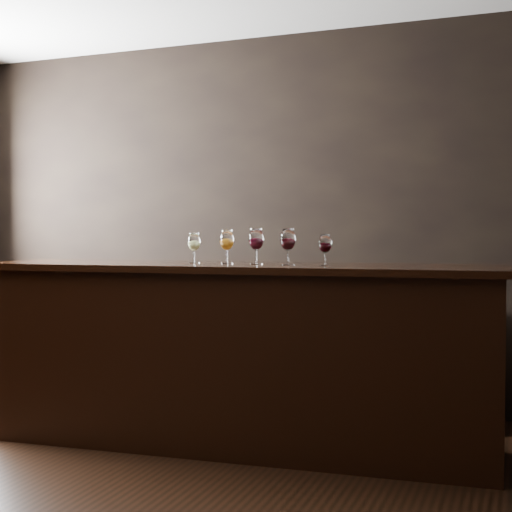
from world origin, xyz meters
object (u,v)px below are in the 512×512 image
(glass_white, at_px, (194,243))
(glass_red_a, at_px, (256,240))
(bar_counter, at_px, (237,358))
(glass_amber, at_px, (227,241))
(back_bar_shelf, at_px, (318,357))
(glass_red_c, at_px, (325,244))
(glass_red_b, at_px, (288,240))

(glass_white, xyz_separation_m, glass_red_a, (0.42, -0.02, 0.02))
(bar_counter, distance_m, glass_amber, 0.72)
(back_bar_shelf, height_order, glass_amber, glass_amber)
(glass_red_a, bearing_deg, glass_white, 177.67)
(glass_red_c, bearing_deg, back_bar_shelf, 108.42)
(bar_counter, xyz_separation_m, glass_amber, (-0.08, 0.03, 0.72))
(glass_red_c, bearing_deg, glass_white, 179.25)
(glass_amber, distance_m, glass_red_b, 0.41)
(bar_counter, relative_size, glass_white, 16.13)
(back_bar_shelf, relative_size, glass_red_c, 12.01)
(glass_red_b, height_order, glass_red_c, glass_red_b)
(back_bar_shelf, bearing_deg, glass_red_c, -71.58)
(glass_red_a, xyz_separation_m, glass_red_c, (0.43, 0.01, -0.02))
(glass_amber, bearing_deg, glass_white, 179.70)
(back_bar_shelf, distance_m, glass_white, 1.37)
(back_bar_shelf, xyz_separation_m, glass_red_b, (0.10, -0.98, 0.86))
(bar_counter, distance_m, glass_white, 0.77)
(bar_counter, height_order, glass_amber, glass_amber)
(bar_counter, height_order, glass_red_c, glass_red_c)
(glass_white, relative_size, glass_red_a, 0.88)
(glass_red_c, bearing_deg, glass_red_a, -179.19)
(glass_amber, height_order, glass_red_a, glass_red_a)
(back_bar_shelf, height_order, glass_white, glass_white)
(glass_red_a, xyz_separation_m, glass_red_b, (0.21, -0.02, 0.00))
(glass_white, xyz_separation_m, glass_amber, (0.22, -0.00, 0.01))
(glass_white, xyz_separation_m, glass_red_b, (0.63, -0.04, 0.02))
(glass_amber, relative_size, glass_red_a, 0.96)
(glass_red_a, bearing_deg, glass_red_b, -5.89)
(glass_red_a, distance_m, glass_red_b, 0.21)
(bar_counter, bearing_deg, glass_red_a, 1.44)
(glass_white, bearing_deg, bar_counter, -5.66)
(bar_counter, xyz_separation_m, glass_red_a, (0.12, 0.01, 0.72))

